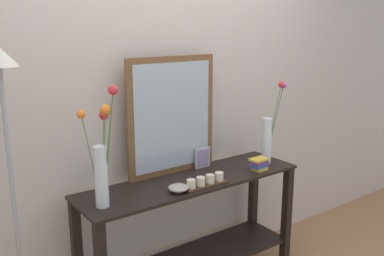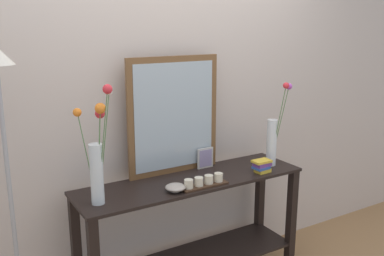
{
  "view_description": "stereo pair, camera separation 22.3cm",
  "coord_description": "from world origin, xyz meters",
  "px_view_note": "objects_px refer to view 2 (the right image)",
  "views": [
    {
      "loc": [
        -1.56,
        -2.16,
        1.85
      ],
      "look_at": [
        0.0,
        0.0,
        1.19
      ],
      "focal_mm": 40.26,
      "sensor_mm": 36.0,
      "label": 1
    },
    {
      "loc": [
        -1.37,
        -2.28,
        1.85
      ],
      "look_at": [
        0.0,
        0.0,
        1.19
      ],
      "focal_mm": 40.26,
      "sensor_mm": 36.0,
      "label": 2
    }
  ],
  "objects_px": {
    "mirror_leaning": "(174,116)",
    "decorative_bowl": "(176,187)",
    "tall_vase_left": "(97,157)",
    "floor_lamp": "(6,156)",
    "candle_tray": "(204,182)",
    "console_table": "(192,223)",
    "book_stack": "(262,166)",
    "picture_frame_small": "(205,158)",
    "vase_right": "(273,138)"
  },
  "relations": [
    {
      "from": "mirror_leaning",
      "to": "vase_right",
      "type": "relative_size",
      "value": 1.3
    },
    {
      "from": "candle_tray",
      "to": "floor_lamp",
      "type": "xyz_separation_m",
      "value": [
        -1.1,
        0.17,
        0.31
      ]
    },
    {
      "from": "tall_vase_left",
      "to": "book_stack",
      "type": "xyz_separation_m",
      "value": [
        1.13,
        -0.07,
        -0.23
      ]
    },
    {
      "from": "console_table",
      "to": "tall_vase_left",
      "type": "distance_m",
      "value": 0.88
    },
    {
      "from": "tall_vase_left",
      "to": "candle_tray",
      "type": "xyz_separation_m",
      "value": [
        0.65,
        -0.09,
        -0.25
      ]
    },
    {
      "from": "vase_right",
      "to": "picture_frame_small",
      "type": "xyz_separation_m",
      "value": [
        -0.45,
        0.2,
        -0.13
      ]
    },
    {
      "from": "decorative_bowl",
      "to": "vase_right",
      "type": "bearing_deg",
      "value": 5.29
    },
    {
      "from": "candle_tray",
      "to": "picture_frame_small",
      "type": "relative_size",
      "value": 2.18
    },
    {
      "from": "candle_tray",
      "to": "floor_lamp",
      "type": "relative_size",
      "value": 0.18
    },
    {
      "from": "console_table",
      "to": "candle_tray",
      "type": "bearing_deg",
      "value": -90.67
    },
    {
      "from": "console_table",
      "to": "candle_tray",
      "type": "height_order",
      "value": "candle_tray"
    },
    {
      "from": "book_stack",
      "to": "decorative_bowl",
      "type": "bearing_deg",
      "value": 179.69
    },
    {
      "from": "picture_frame_small",
      "to": "candle_tray",
      "type": "bearing_deg",
      "value": -124.13
    },
    {
      "from": "book_stack",
      "to": "floor_lamp",
      "type": "relative_size",
      "value": 0.07
    },
    {
      "from": "tall_vase_left",
      "to": "floor_lamp",
      "type": "bearing_deg",
      "value": 169.81
    },
    {
      "from": "decorative_bowl",
      "to": "floor_lamp",
      "type": "relative_size",
      "value": 0.07
    },
    {
      "from": "decorative_bowl",
      "to": "mirror_leaning",
      "type": "bearing_deg",
      "value": 62.26
    },
    {
      "from": "decorative_bowl",
      "to": "tall_vase_left",
      "type": "bearing_deg",
      "value": 171.25
    },
    {
      "from": "book_stack",
      "to": "floor_lamp",
      "type": "xyz_separation_m",
      "value": [
        -1.59,
        0.16,
        0.29
      ]
    },
    {
      "from": "candle_tray",
      "to": "picture_frame_small",
      "type": "xyz_separation_m",
      "value": [
        0.2,
        0.29,
        0.04
      ]
    },
    {
      "from": "decorative_bowl",
      "to": "book_stack",
      "type": "relative_size",
      "value": 0.99
    },
    {
      "from": "vase_right",
      "to": "floor_lamp",
      "type": "relative_size",
      "value": 0.35
    },
    {
      "from": "console_table",
      "to": "tall_vase_left",
      "type": "xyz_separation_m",
      "value": [
        -0.65,
        -0.06,
        0.59
      ]
    },
    {
      "from": "vase_right",
      "to": "book_stack",
      "type": "distance_m",
      "value": 0.24
    },
    {
      "from": "picture_frame_small",
      "to": "book_stack",
      "type": "distance_m",
      "value": 0.4
    },
    {
      "from": "tall_vase_left",
      "to": "book_stack",
      "type": "bearing_deg",
      "value": -3.73
    },
    {
      "from": "picture_frame_small",
      "to": "decorative_bowl",
      "type": "xyz_separation_m",
      "value": [
        -0.39,
        -0.27,
        -0.05
      ]
    },
    {
      "from": "mirror_leaning",
      "to": "floor_lamp",
      "type": "relative_size",
      "value": 0.45
    },
    {
      "from": "console_table",
      "to": "candle_tray",
      "type": "relative_size",
      "value": 4.89
    },
    {
      "from": "mirror_leaning",
      "to": "floor_lamp",
      "type": "xyz_separation_m",
      "value": [
        -1.07,
        -0.16,
        -0.06
      ]
    },
    {
      "from": "console_table",
      "to": "book_stack",
      "type": "height_order",
      "value": "book_stack"
    },
    {
      "from": "tall_vase_left",
      "to": "decorative_bowl",
      "type": "relative_size",
      "value": 5.4
    },
    {
      "from": "tall_vase_left",
      "to": "vase_right",
      "type": "relative_size",
      "value": 1.13
    },
    {
      "from": "picture_frame_small",
      "to": "decorative_bowl",
      "type": "height_order",
      "value": "picture_frame_small"
    },
    {
      "from": "mirror_leaning",
      "to": "decorative_bowl",
      "type": "bearing_deg",
      "value": -117.74
    },
    {
      "from": "mirror_leaning",
      "to": "candle_tray",
      "type": "height_order",
      "value": "mirror_leaning"
    },
    {
      "from": "candle_tray",
      "to": "mirror_leaning",
      "type": "bearing_deg",
      "value": 94.8
    },
    {
      "from": "tall_vase_left",
      "to": "floor_lamp",
      "type": "distance_m",
      "value": 0.47
    },
    {
      "from": "tall_vase_left",
      "to": "decorative_bowl",
      "type": "bearing_deg",
      "value": -8.75
    },
    {
      "from": "mirror_leaning",
      "to": "decorative_bowl",
      "type": "height_order",
      "value": "mirror_leaning"
    },
    {
      "from": "vase_right",
      "to": "decorative_bowl",
      "type": "height_order",
      "value": "vase_right"
    },
    {
      "from": "console_table",
      "to": "book_stack",
      "type": "distance_m",
      "value": 0.62
    },
    {
      "from": "vase_right",
      "to": "candle_tray",
      "type": "xyz_separation_m",
      "value": [
        -0.64,
        -0.1,
        -0.18
      ]
    },
    {
      "from": "console_table",
      "to": "mirror_leaning",
      "type": "distance_m",
      "value": 0.74
    },
    {
      "from": "mirror_leaning",
      "to": "tall_vase_left",
      "type": "relative_size",
      "value": 1.15
    },
    {
      "from": "candle_tray",
      "to": "book_stack",
      "type": "xyz_separation_m",
      "value": [
        0.48,
        0.02,
        0.02
      ]
    },
    {
      "from": "console_table",
      "to": "mirror_leaning",
      "type": "xyz_separation_m",
      "value": [
        -0.03,
        0.19,
        0.71
      ]
    },
    {
      "from": "candle_tray",
      "to": "picture_frame_small",
      "type": "bearing_deg",
      "value": 55.87
    },
    {
      "from": "book_stack",
      "to": "floor_lamp",
      "type": "distance_m",
      "value": 1.62
    },
    {
      "from": "console_table",
      "to": "floor_lamp",
      "type": "distance_m",
      "value": 1.28
    }
  ]
}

